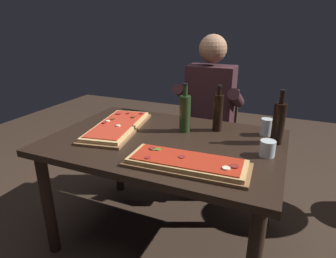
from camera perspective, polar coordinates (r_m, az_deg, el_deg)
name	(u,v)px	position (r m, az deg, el deg)	size (l,w,h in m)	color
ground_plane	(165,236)	(2.15, -0.57, -20.54)	(6.40, 6.40, 0.00)	#38281E
dining_table	(165,153)	(1.80, -0.64, -4.85)	(1.40, 0.96, 0.74)	black
pizza_rectangular_front	(187,163)	(1.43, 3.75, -6.71)	(0.64, 0.27, 0.05)	brown
pizza_rectangular_left	(117,126)	(1.95, -10.03, 0.54)	(0.39, 0.68, 0.05)	brown
wine_bottle_dark	(218,112)	(1.89, 9.91, 3.33)	(0.06, 0.06, 0.30)	black
oil_bottle_amber	(279,123)	(1.78, 21.13, 1.20)	(0.07, 0.07, 0.32)	black
vinegar_bottle_green	(185,113)	(1.85, 3.39, 3.22)	(0.07, 0.07, 0.32)	#233819
tumbler_near_camera	(267,149)	(1.62, 19.16, -3.84)	(0.08, 0.08, 0.09)	silver
tumbler_far_side	(266,127)	(1.91, 18.95, 0.38)	(0.07, 0.07, 0.11)	silver
diner_chair	(211,133)	(2.59, 8.48, -0.77)	(0.44, 0.44, 0.87)	#3D2B1E
seated_diner	(208,109)	(2.39, 8.03, 3.99)	(0.53, 0.41, 1.33)	#23232D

